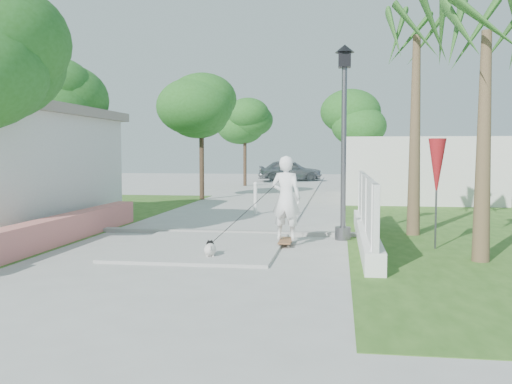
% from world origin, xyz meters
% --- Properties ---
extents(ground, '(90.00, 90.00, 0.00)m').
position_xyz_m(ground, '(0.00, 0.00, 0.00)').
color(ground, '#B7B7B2').
rests_on(ground, ground).
extents(path_strip, '(3.20, 36.00, 0.06)m').
position_xyz_m(path_strip, '(0.00, 20.00, 0.03)').
color(path_strip, '#B7B7B2').
rests_on(path_strip, ground).
extents(curb, '(6.50, 0.25, 0.10)m').
position_xyz_m(curb, '(0.00, 6.00, 0.05)').
color(curb, '#999993').
rests_on(curb, ground).
extents(grass_left, '(8.00, 20.00, 0.01)m').
position_xyz_m(grass_left, '(-7.00, 8.00, 0.01)').
color(grass_left, '#315B1C').
rests_on(grass_left, ground).
extents(grass_right, '(8.00, 20.00, 0.01)m').
position_xyz_m(grass_right, '(7.00, 8.00, 0.01)').
color(grass_right, '#315B1C').
rests_on(grass_right, ground).
extents(pink_wall, '(0.45, 8.20, 0.80)m').
position_xyz_m(pink_wall, '(-3.30, 3.55, 0.31)').
color(pink_wall, '#D3746C').
rests_on(pink_wall, ground).
extents(lattice_fence, '(0.35, 7.00, 1.50)m').
position_xyz_m(lattice_fence, '(3.40, 5.00, 0.54)').
color(lattice_fence, white).
rests_on(lattice_fence, ground).
extents(building_right, '(6.00, 8.00, 2.60)m').
position_xyz_m(building_right, '(6.00, 18.00, 1.30)').
color(building_right, silver).
rests_on(building_right, ground).
extents(street_lamp, '(0.44, 0.44, 4.44)m').
position_xyz_m(street_lamp, '(2.90, 5.50, 2.43)').
color(street_lamp, '#59595E').
rests_on(street_lamp, ground).
extents(bollard, '(0.14, 0.14, 1.09)m').
position_xyz_m(bollard, '(0.20, 10.00, 0.58)').
color(bollard, white).
rests_on(bollard, ground).
extents(patio_umbrella, '(0.36, 0.36, 2.30)m').
position_xyz_m(patio_umbrella, '(4.80, 4.50, 1.69)').
color(patio_umbrella, '#59595E').
rests_on(patio_umbrella, ground).
extents(tree_left_mid, '(3.20, 3.20, 4.85)m').
position_xyz_m(tree_left_mid, '(-5.48, 8.48, 3.50)').
color(tree_left_mid, '#4C3826').
rests_on(tree_left_mid, ground).
extents(tree_path_left, '(3.40, 3.40, 5.23)m').
position_xyz_m(tree_path_left, '(-2.98, 15.98, 3.82)').
color(tree_path_left, '#4C3826').
rests_on(tree_path_left, ground).
extents(tree_path_right, '(3.00, 3.00, 4.79)m').
position_xyz_m(tree_path_right, '(3.22, 19.98, 3.49)').
color(tree_path_right, '#4C3826').
rests_on(tree_path_right, ground).
extents(tree_path_far, '(3.20, 3.20, 5.17)m').
position_xyz_m(tree_path_far, '(-2.78, 25.98, 3.82)').
color(tree_path_far, '#4C3826').
rests_on(tree_path_far, ground).
extents(palm_far, '(1.80, 1.80, 5.30)m').
position_xyz_m(palm_far, '(4.60, 6.50, 4.48)').
color(palm_far, brown).
rests_on(palm_far, ground).
extents(palm_near, '(1.80, 1.80, 4.70)m').
position_xyz_m(palm_near, '(5.40, 3.20, 3.95)').
color(palm_near, brown).
rests_on(palm_near, ground).
extents(skateboarder, '(1.65, 2.11, 1.94)m').
position_xyz_m(skateboarder, '(1.09, 3.95, 0.82)').
color(skateboarder, brown).
rests_on(skateboarder, ground).
extents(dog, '(0.30, 0.50, 0.35)m').
position_xyz_m(dog, '(0.40, 2.78, 0.19)').
color(dog, silver).
rests_on(dog, ground).
extents(parked_car, '(4.57, 2.22, 1.50)m').
position_xyz_m(parked_car, '(-0.60, 31.89, 0.75)').
color(parked_car, '#95979C').
rests_on(parked_car, ground).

